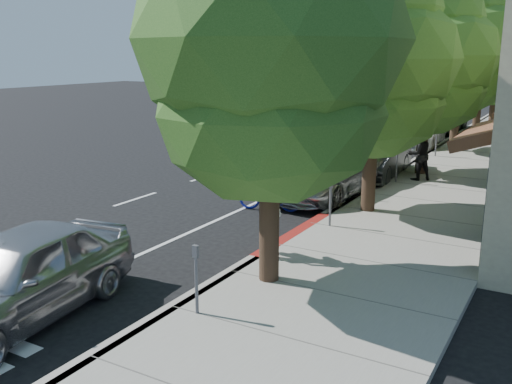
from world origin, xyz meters
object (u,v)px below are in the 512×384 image
Objects in this scene: street_tree_1 at (375,62)px; street_tree_5 at (498,59)px; silver_suv at (325,173)px; dark_sedan at (377,158)px; street_tree_4 at (483,52)px; pedestrian at (419,154)px; street_tree_0 at (270,46)px; cyclist at (271,219)px; street_tree_3 at (462,44)px; street_tree_2 at (428,58)px; dark_suv_far at (441,117)px; bicycle at (270,194)px; near_car_a at (18,276)px; white_pickup at (418,131)px.

street_tree_5 is at bearing 90.00° from street_tree_1.
street_tree_1 reaches higher than silver_suv.
silver_suv is 3.55m from dark_sedan.
pedestrian is (0.21, -13.22, -3.57)m from street_tree_4.
street_tree_0 is 24.00m from street_tree_4.
cyclist reaches higher than dark_sedan.
street_tree_2 is at bearing -90.00° from street_tree_3.
dark_suv_far is (-2.12, 1.04, -3.74)m from street_tree_4.
street_tree_1 reaches higher than cyclist.
street_tree_4 is 1.64× the size of dark_sedan.
bicycle is (-2.05, 3.74, -0.50)m from cyclist.
dark_suv_far is at bearing 89.66° from dark_sedan.
pedestrian is at bearing -80.10° from street_tree_2.
silver_suv reaches higher than dark_sedan.
cyclist is at bearing 55.03° from near_car_a.
white_pickup is (-2.00, 1.33, -4.20)m from street_tree_3.
street_tree_2 is at bearing 90.00° from street_tree_1.
dark_suv_far is (-2.12, 7.04, -4.06)m from street_tree_3.
white_pickup is at bearing -15.60° from cyclist.
silver_suv is at bearing -29.78° from bicycle.
bicycle is 14.35m from white_pickup.
street_tree_2 is (0.00, 12.00, -0.32)m from street_tree_0.
near_car_a is at bearing -99.98° from dark_sedan.
pedestrian is (2.34, -14.26, 0.17)m from dark_suv_far.
silver_suv is at bearing -85.20° from dark_suv_far.
dark_suv_far is at bearing 96.37° from street_tree_1.
street_tree_4 reaches higher than silver_suv.
street_tree_5 is (-0.00, 6.00, -0.43)m from street_tree_4.
dark_sedan reaches higher than white_pickup.
street_tree_1 reaches higher than dark_suv_far.
dark_sedan is 1.66m from pedestrian.
cyclist is (-0.65, -16.74, -3.96)m from street_tree_3.
street_tree_2 is 4.03m from dark_sedan.
street_tree_4 is at bearing 75.85° from near_car_a.
dark_sedan is at bearing -144.46° from street_tree_2.
near_car_a is at bearing 132.89° from cyclist.
near_car_a is (-3.10, -9.50, -3.53)m from street_tree_1.
pedestrian is at bearing -76.31° from dark_suv_far.
street_tree_2 is 3.98× the size of pedestrian.
street_tree_4 is at bearing 90.00° from street_tree_3.
street_tree_4 reaches higher than dark_sedan.
street_tree_0 is at bearing -86.04° from dark_sedan.
street_tree_1 is at bearing 43.97° from pedestrian.
street_tree_5 is (-0.00, 30.00, -0.52)m from street_tree_0.
street_tree_1 is 1.37× the size of white_pickup.
pedestrian is at bearing -25.04° from cyclist.
silver_suv reaches higher than white_pickup.
near_car_a is (-3.10, -33.50, -3.39)m from street_tree_5.
street_tree_4 is 1.46× the size of white_pickup.
cyclist is (-0.65, -10.74, -3.41)m from street_tree_2.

